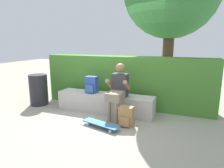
% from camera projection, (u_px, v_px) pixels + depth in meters
% --- Properties ---
extents(ground_plane, '(24.00, 24.00, 0.00)m').
position_uv_depth(ground_plane, '(98.00, 117.00, 4.45)').
color(ground_plane, gray).
extents(bench_main, '(2.34, 0.46, 0.45)m').
position_uv_depth(bench_main, '(105.00, 103.00, 4.76)').
color(bench_main, '#B7B1A9').
rests_on(bench_main, ground).
extents(person_skater, '(0.49, 0.62, 1.20)m').
position_uv_depth(person_skater, '(118.00, 89.00, 4.33)').
color(person_skater, '#333338').
rests_on(person_skater, ground).
extents(skateboard_near_person, '(0.82, 0.39, 0.09)m').
position_uv_depth(skateboard_near_person, '(101.00, 124.00, 3.91)').
color(skateboard_near_person, teal).
rests_on(skateboard_near_person, ground).
extents(backpack_on_bench, '(0.28, 0.23, 0.40)m').
position_uv_depth(backpack_on_bench, '(92.00, 85.00, 4.79)').
color(backpack_on_bench, '#2D4C99').
rests_on(backpack_on_bench, bench_main).
extents(backpack_on_ground, '(0.28, 0.23, 0.40)m').
position_uv_depth(backpack_on_ground, '(126.00, 117.00, 3.96)').
color(backpack_on_ground, '#A37A47').
rests_on(backpack_on_ground, ground).
extents(hedge_row, '(4.36, 0.52, 1.29)m').
position_uv_depth(hedge_row, '(125.00, 81.00, 5.17)').
color(hedge_row, '#40792B').
rests_on(hedge_row, ground).
extents(trash_bin, '(0.47, 0.47, 0.81)m').
position_uv_depth(trash_bin, '(39.00, 90.00, 5.29)').
color(trash_bin, '#232328').
rests_on(trash_bin, ground).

